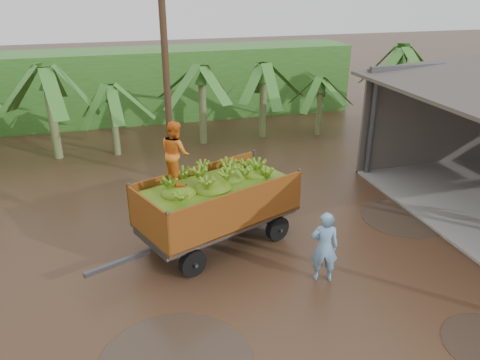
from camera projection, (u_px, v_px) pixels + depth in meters
name	position (u px, v px, depth m)	size (l,w,h in m)	color
ground	(293.00, 280.00, 11.76)	(100.00, 100.00, 0.00)	black
hedge_north	(147.00, 84.00, 24.67)	(22.00, 3.00, 3.60)	#2D661E
banana_trailer	(216.00, 201.00, 12.89)	(6.03, 3.59, 3.69)	#A85A18
man_blue	(324.00, 247.00, 11.44)	(0.68, 0.45, 1.88)	#6C98C5
utility_pole	(165.00, 59.00, 15.85)	(1.20, 0.24, 8.79)	#47301E
banana_plants	(71.00, 143.00, 15.69)	(25.30, 19.56, 4.26)	#2D661E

